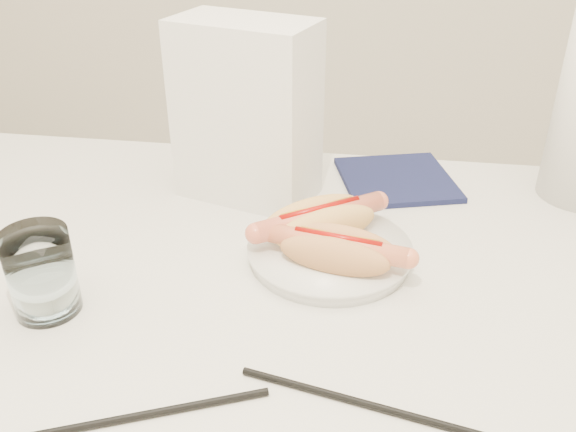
# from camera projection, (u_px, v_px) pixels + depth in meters

# --- Properties ---
(table) EXTENTS (1.20, 0.80, 0.75)m
(table) POSITION_uv_depth(u_px,v_px,m) (278.00, 330.00, 0.76)
(table) COLOR silver
(table) RESTS_ON ground
(plate) EXTENTS (0.21, 0.21, 0.02)m
(plate) POSITION_uv_depth(u_px,v_px,m) (330.00, 254.00, 0.78)
(plate) COLOR white
(plate) RESTS_ON table
(hotdog_left) EXTENTS (0.16, 0.14, 0.05)m
(hotdog_left) POSITION_uv_depth(u_px,v_px,m) (320.00, 222.00, 0.79)
(hotdog_left) COLOR #F2B561
(hotdog_left) RESTS_ON plate
(hotdog_right) EXTENTS (0.17, 0.09, 0.05)m
(hotdog_right) POSITION_uv_depth(u_px,v_px,m) (337.00, 250.00, 0.73)
(hotdog_right) COLOR tan
(hotdog_right) RESTS_ON plate
(water_glass) EXTENTS (0.07, 0.07, 0.10)m
(water_glass) POSITION_uv_depth(u_px,v_px,m) (41.00, 273.00, 0.67)
(water_glass) COLOR white
(water_glass) RESTS_ON table
(chopstick_near) EXTENTS (0.23, 0.10, 0.01)m
(chopstick_near) POSITION_uv_depth(u_px,v_px,m) (138.00, 416.00, 0.56)
(chopstick_near) COLOR black
(chopstick_near) RESTS_ON table
(chopstick_far) EXTENTS (0.23, 0.06, 0.01)m
(chopstick_far) POSITION_uv_depth(u_px,v_px,m) (361.00, 403.00, 0.57)
(chopstick_far) COLOR black
(chopstick_far) RESTS_ON table
(napkin_box) EXTENTS (0.22, 0.16, 0.26)m
(napkin_box) POSITION_uv_depth(u_px,v_px,m) (246.00, 112.00, 0.87)
(napkin_box) COLOR white
(napkin_box) RESTS_ON table
(navy_napkin) EXTENTS (0.21, 0.21, 0.01)m
(navy_napkin) POSITION_uv_depth(u_px,v_px,m) (397.00, 179.00, 0.97)
(navy_napkin) COLOR #12173B
(navy_napkin) RESTS_ON table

